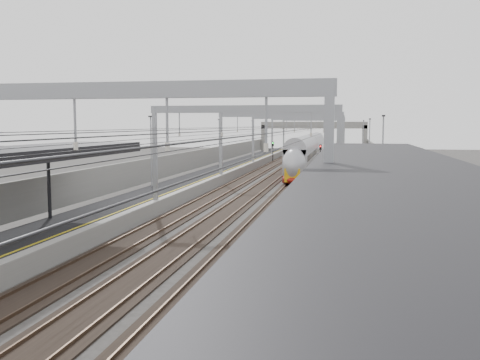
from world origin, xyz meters
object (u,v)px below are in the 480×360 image
at_px(overbridge, 314,129).
at_px(bench, 363,304).
at_px(signal_green, 273,148).
at_px(train, 307,156).

xyz_separation_m(overbridge, bench, (7.32, -99.04, -3.81)).
bearing_deg(signal_green, train, -64.02).
bearing_deg(signal_green, overbridge, 78.27).
distance_m(overbridge, bench, 99.38).
height_order(overbridge, train, overbridge).
height_order(train, signal_green, train).
relative_size(bench, signal_green, 0.47).
bearing_deg(signal_green, bench, -80.40).
relative_size(overbridge, train, 0.49).
xyz_separation_m(train, signal_green, (-6.70, 13.75, 0.47)).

